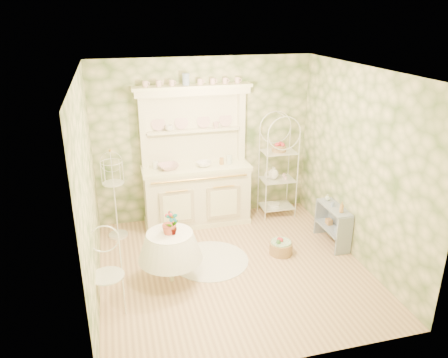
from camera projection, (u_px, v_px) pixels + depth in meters
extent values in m
plane|color=#D9B186|center=(233.00, 268.00, 6.10)|extent=(3.60, 3.60, 0.00)
plane|color=white|center=(235.00, 71.00, 5.12)|extent=(3.60, 3.60, 0.00)
plane|color=beige|center=(88.00, 192.00, 5.18)|extent=(3.60, 3.60, 0.00)
plane|color=beige|center=(359.00, 166.00, 6.03)|extent=(3.60, 3.60, 0.00)
plane|color=beige|center=(204.00, 140.00, 7.23)|extent=(3.60, 3.60, 0.00)
plane|color=beige|center=(288.00, 247.00, 3.98)|extent=(3.60, 3.60, 0.00)
cube|color=white|center=(196.00, 158.00, 7.01)|extent=(1.87, 0.61, 2.29)
cube|color=white|center=(278.00, 168.00, 7.41)|extent=(0.55, 0.40, 1.74)
cube|color=#909CB0|center=(333.00, 224.00, 6.64)|extent=(0.33, 0.76, 0.64)
cylinder|color=white|center=(171.00, 255.00, 5.68)|extent=(0.92, 0.92, 0.77)
cube|color=white|center=(107.00, 276.00, 5.13)|extent=(0.41, 0.41, 0.90)
cube|color=white|center=(114.00, 196.00, 6.71)|extent=(0.35, 0.35, 1.41)
cylinder|color=tan|center=(281.00, 248.00, 6.43)|extent=(0.37, 0.37, 0.20)
cylinder|color=white|center=(210.00, 260.00, 6.28)|extent=(1.42, 1.42, 0.01)
imported|color=white|center=(169.00, 169.00, 6.92)|extent=(0.37, 0.37, 0.08)
imported|color=white|center=(204.00, 166.00, 7.04)|extent=(0.30, 0.30, 0.08)
imported|color=white|center=(169.00, 129.00, 6.89)|extent=(0.13, 0.13, 0.10)
imported|color=white|center=(216.00, 126.00, 7.07)|extent=(0.12, 0.12, 0.09)
imported|color=#3F7238|center=(173.00, 225.00, 5.48)|extent=(0.19, 0.16, 0.31)
imported|color=#B68349|center=(342.00, 208.00, 6.33)|extent=(0.07, 0.07, 0.17)
imported|color=#8295BC|center=(333.00, 204.00, 6.54)|extent=(0.04, 0.04, 0.09)
imported|color=silver|center=(327.00, 198.00, 6.75)|extent=(0.10, 0.10, 0.10)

